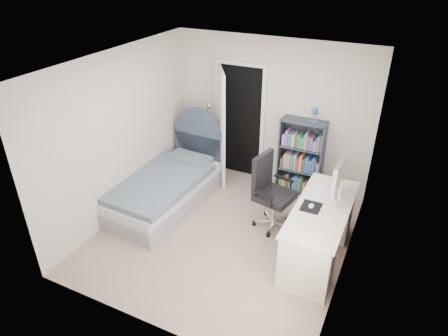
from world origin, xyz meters
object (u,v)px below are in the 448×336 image
at_px(office_chair, 270,188).
at_px(bookcase, 302,160).
at_px(bed, 168,186).
at_px(floor_lamp, 209,145).
at_px(desk, 320,230).
at_px(nightstand, 197,150).

bearing_deg(office_chair, bookcase, 82.17).
height_order(bed, office_chair, bed).
relative_size(bed, office_chair, 1.90).
height_order(floor_lamp, office_chair, floor_lamp).
height_order(floor_lamp, bookcase, bookcase).
bearing_deg(bookcase, office_chair, -97.83).
distance_m(bed, bookcase, 2.24).
bearing_deg(floor_lamp, bookcase, 2.49).
height_order(bookcase, desk, bookcase).
distance_m(bed, floor_lamp, 1.22).
bearing_deg(bed, bookcase, 34.78).
distance_m(floor_lamp, office_chair, 1.87).
distance_m(bookcase, desk, 1.69).
bearing_deg(floor_lamp, office_chair, -33.99).
xyz_separation_m(bed, bookcase, (1.82, 1.27, 0.30)).
xyz_separation_m(nightstand, desk, (2.69, -1.51, 0.09)).
bearing_deg(floor_lamp, desk, -31.17).
height_order(nightstand, floor_lamp, floor_lamp).
height_order(nightstand, desk, desk).
bearing_deg(floor_lamp, bed, -95.54).
distance_m(bed, office_chair, 1.71).
xyz_separation_m(bed, floor_lamp, (0.12, 1.19, 0.25)).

